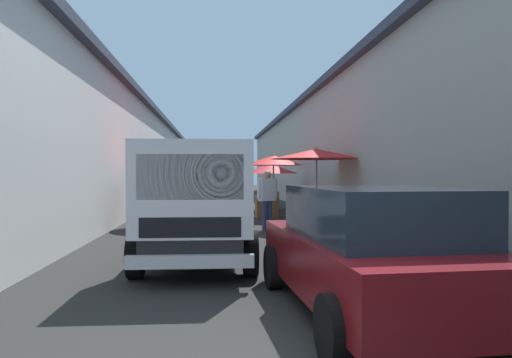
{
  "coord_description": "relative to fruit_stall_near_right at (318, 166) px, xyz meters",
  "views": [
    {
      "loc": [
        -3.31,
        0.52,
        1.61
      ],
      "look_at": [
        11.71,
        -0.79,
        1.42
      ],
      "focal_mm": 33.3,
      "sensor_mm": 36.0,
      "label": 1
    }
  ],
  "objects": [
    {
      "name": "plastic_stool",
      "position": [
        -0.73,
        4.76,
        -1.5
      ],
      "size": [
        0.3,
        0.3,
        0.43
      ],
      "color": "red",
      "rests_on": "ground"
    },
    {
      "name": "parked_scooter",
      "position": [
        -2.84,
        0.93,
        -1.38
      ],
      "size": [
        1.68,
        0.51,
        1.14
      ],
      "color": "black",
      "rests_on": "ground"
    },
    {
      "name": "vendor_by_crates",
      "position": [
        -0.49,
        1.56,
        -0.85
      ],
      "size": [
        0.41,
        0.59,
        1.68
      ],
      "color": "navy",
      "rests_on": "ground"
    },
    {
      "name": "hatchback_car",
      "position": [
        -8.46,
        1.26,
        -1.09
      ],
      "size": [
        4.01,
        2.13,
        1.45
      ],
      "color": "#600F14",
      "rests_on": "ground"
    },
    {
      "name": "fruit_stall_far_right",
      "position": [
        0.77,
        4.22,
        -0.09
      ],
      "size": [
        2.34,
        2.34,
        2.22
      ],
      "color": "#9E9EA3",
      "rests_on": "ground"
    },
    {
      "name": "fruit_stall_far_left",
      "position": [
        6.42,
        0.68,
        -0.21
      ],
      "size": [
        2.47,
        2.47,
        2.08
      ],
      "color": "#9E9EA3",
      "rests_on": "ground"
    },
    {
      "name": "delivery_truck",
      "position": [
        -5.68,
        3.34,
        -0.78
      ],
      "size": [
        4.94,
        2.02,
        2.08
      ],
      "color": "black",
      "rests_on": "ground"
    },
    {
      "name": "fruit_stall_near_right",
      "position": [
        0.0,
        0.0,
        0.0
      ],
      "size": [
        2.74,
        2.74,
        2.4
      ],
      "color": "#9E9EA3",
      "rests_on": "ground"
    },
    {
      "name": "ground",
      "position": [
        3.12,
        2.51,
        -1.82
      ],
      "size": [
        90.0,
        90.0,
        0.0
      ],
      "primitive_type": "plane",
      "color": "#282826"
    },
    {
      "name": "building_right_concrete",
      "position": [
        5.37,
        -4.41,
        0.67
      ],
      "size": [
        49.8,
        7.5,
        4.97
      ],
      "color": "#A39E93",
      "rests_on": "ground"
    },
    {
      "name": "fruit_stall_near_left",
      "position": [
        3.19,
        0.98,
        -0.15
      ],
      "size": [
        2.18,
        2.18,
        2.31
      ],
      "color": "#9E9EA3",
      "rests_on": "ground"
    },
    {
      "name": "building_left_whitewash",
      "position": [
        5.37,
        9.42,
        0.53
      ],
      "size": [
        49.8,
        7.5,
        4.69
      ],
      "color": "silver",
      "rests_on": "ground"
    },
    {
      "name": "vendor_in_shade",
      "position": [
        7.42,
        4.11,
        -0.89
      ],
      "size": [
        0.52,
        0.45,
        1.62
      ],
      "color": "#232328",
      "rests_on": "ground"
    }
  ]
}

